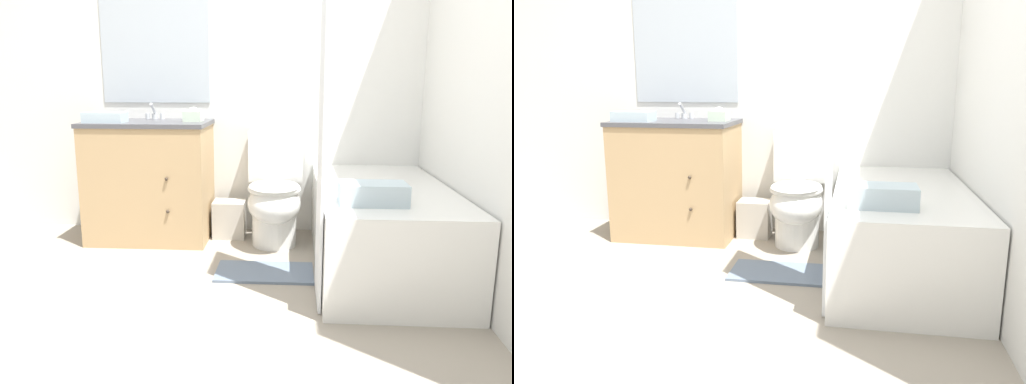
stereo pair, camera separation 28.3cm
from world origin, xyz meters
The scene contains 13 objects.
ground_plane centered at (0.00, 0.00, 0.00)m, with size 14.00×14.00×0.00m, color gray.
wall_back centered at (-0.01, 1.82, 1.25)m, with size 8.00×0.06×2.50m.
wall_right centered at (1.22, 0.90, 1.25)m, with size 0.05×2.79×2.50m.
vanity_cabinet centered at (-0.76, 1.52, 0.44)m, with size 0.87×0.58×0.86m.
sink_faucet centered at (-0.76, 1.70, 0.89)m, with size 0.14×0.12×0.12m.
toilet centered at (0.14, 1.45, 0.35)m, with size 0.39×0.65×0.78m.
bathtub centered at (0.80, 1.02, 0.26)m, with size 0.77×1.54×0.52m.
shower_curtain centered at (0.40, 0.53, 0.99)m, with size 0.02×0.40×1.96m.
wastebasket centered at (-0.20, 1.58, 0.14)m, with size 0.23×0.20×0.27m.
tissue_box centered at (-0.44, 1.53, 0.89)m, with size 0.12×0.15×0.10m.
hand_towel_folded centered at (-1.02, 1.38, 0.89)m, with size 0.27×0.16×0.07m.
bath_towel_folded centered at (0.67, 0.55, 0.57)m, with size 0.34×0.20×0.11m.
bath_mat centered at (0.10, 0.87, 0.01)m, with size 0.58×0.33×0.02m.
Camera 1 is at (0.26, -1.95, 1.12)m, focal length 35.00 mm.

